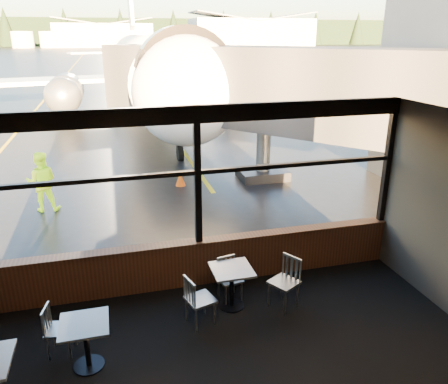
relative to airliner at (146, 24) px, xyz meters
name	(u,v)px	position (x,y,z in m)	size (l,w,h in m)	color
ground_plane	(107,53)	(-1.23, 99.47, -5.25)	(520.00, 520.00, 0.00)	black
ceiling	(251,146)	(-1.23, -23.53, -1.75)	(8.00, 6.00, 0.04)	#38332D
window_sill	(199,263)	(-1.23, -20.53, -4.80)	(8.00, 0.28, 0.90)	#5A2F1B
window_header	(196,114)	(-1.23, -20.53, -1.90)	(8.00, 0.18, 0.30)	black
mullion_centre	(198,177)	(-1.23, -20.53, -3.05)	(0.12, 0.12, 2.60)	black
mullion_right	(388,162)	(2.72, -20.53, -3.05)	(0.12, 0.12, 2.60)	black
window_transom	(197,172)	(-1.23, -20.53, -2.95)	(8.00, 0.10, 0.08)	black
airliner	(146,24)	(0.00, 0.00, 0.00)	(28.65, 34.38, 10.51)	white
jet_bridge	(274,105)	(2.37, -15.03, -2.67)	(9.67, 11.82, 5.16)	#2C2C2F
cafe_table_near	(232,288)	(-0.84, -21.46, -4.87)	(0.70, 0.70, 0.77)	#A8A19B
cafe_table_mid	(87,345)	(-3.30, -22.37, -4.87)	(0.69, 0.69, 0.76)	#9C958F
chair_near_e	(284,283)	(0.07, -21.68, -4.78)	(0.52, 0.52, 0.95)	#ACA89B
chair_near_w	(200,300)	(-1.48, -21.79, -4.79)	(0.50, 0.50, 0.92)	beige
chair_near_n	(230,280)	(-0.81, -21.23, -4.84)	(0.45, 0.45, 0.83)	beige
chair_mid_w	(60,330)	(-3.69, -21.96, -4.84)	(0.45, 0.45, 0.83)	#B4AFA2
ground_crew	(42,182)	(-4.62, -15.65, -4.42)	(0.81, 0.63, 1.68)	#BFF219
cone_nose	(180,179)	(-0.60, -14.52, -5.02)	(0.33, 0.33, 0.46)	#DA3A06
hangar_mid	(104,34)	(-1.23, 164.47, -0.25)	(38.00, 15.00, 10.00)	silver
hangar_right	(251,32)	(58.77, 157.47, 0.75)	(50.00, 20.00, 12.00)	silver
fuel_tank_a	(23,40)	(-31.23, 161.47, -2.25)	(8.00, 8.00, 6.00)	silver
fuel_tank_b	(51,40)	(-21.23, 161.47, -2.25)	(8.00, 8.00, 6.00)	silver
fuel_tank_c	(78,40)	(-11.23, 161.47, -2.25)	(8.00, 8.00, 6.00)	silver
treeline	(103,32)	(-1.23, 189.47, 0.75)	(360.00, 3.00, 12.00)	black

